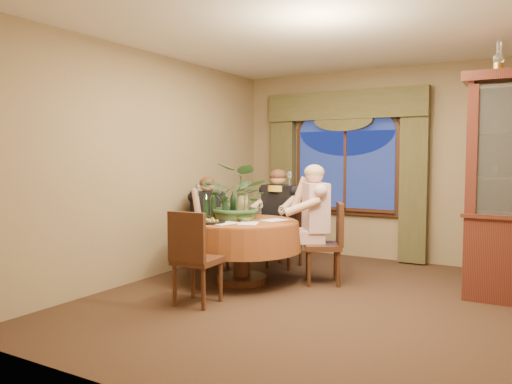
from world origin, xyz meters
The scene contains 33 objects.
floor centered at (0.00, 0.00, 0.00)m, with size 5.00×5.00×0.00m, color black.
wall_back centered at (0.00, 2.50, 1.40)m, with size 4.50×4.50×0.00m, color #836C4D.
ceiling centered at (0.00, 0.00, 2.80)m, with size 5.00×5.00×0.00m, color white.
window centered at (-0.60, 2.43, 1.30)m, with size 1.62×0.10×1.32m, color navy, non-canonical shape.
arched_transom centered at (-0.60, 2.43, 2.08)m, with size 1.60×0.06×0.44m, color navy, non-canonical shape.
drapery_left centered at (-1.63, 2.38, 1.18)m, with size 0.38×0.14×2.32m, color #3F3B1C.
drapery_right centered at (0.43, 2.38, 1.18)m, with size 0.38×0.14×2.32m, color #3F3B1C.
swag_valance centered at (-0.60, 2.35, 2.28)m, with size 2.45×0.16×0.42m, color #3F3B1C, non-canonical shape.
dining_table centered at (-1.11, 0.27, 0.38)m, with size 1.45×1.45×0.75m, color maroon.
oil_lamp_left centered at (1.56, 1.02, 2.55)m, with size 0.11×0.11×0.34m, color #A5722D, non-canonical shape.
chair_right centered at (-0.25, 0.71, 0.48)m, with size 0.42×0.42×0.96m, color black.
chair_back_right centered at (-1.06, 1.30, 0.48)m, with size 0.42×0.42×0.96m, color black.
chair_back centered at (-1.90, 0.74, 0.48)m, with size 0.42×0.42×0.96m, color black.
chair_front_left centered at (-1.04, -0.71, 0.48)m, with size 0.42×0.42×0.96m, color black.
person_pink centered at (-0.38, 0.81, 0.71)m, with size 0.51×0.47×1.42m, color #CEA4AB, non-canonical shape.
person_back centered at (-1.96, 0.74, 0.62)m, with size 0.45×0.41×1.24m, color black, non-canonical shape.
person_scarf centered at (-1.13, 1.27, 0.67)m, with size 0.48×0.44×1.35m, color black, non-canonical shape.
stoneware_vase centered at (-1.18, 0.41, 0.90)m, with size 0.16×0.16×0.30m, color #9B8A66, non-canonical shape.
centerpiece_plant centered at (-1.24, 0.42, 1.32)m, with size 0.86×0.96×0.75m, color #365C35.
olive_bowl centered at (-1.03, 0.21, 0.78)m, with size 0.16×0.16×0.05m, color #4A5226.
cheese_platter centered at (-1.33, -0.10, 0.76)m, with size 0.39×0.39×0.02m, color black.
wine_bottle_0 centered at (-1.32, 0.22, 0.92)m, with size 0.07×0.07×0.33m, color black.
wine_bottle_1 centered at (-1.58, 0.35, 0.92)m, with size 0.07×0.07×0.33m, color tan.
wine_bottle_2 centered at (-1.51, 0.25, 0.92)m, with size 0.07×0.07×0.33m, color black.
wine_bottle_3 centered at (-1.38, 0.32, 0.92)m, with size 0.07×0.07×0.33m, color tan.
wine_bottle_4 centered at (-1.37, 0.49, 0.92)m, with size 0.07×0.07×0.33m, color black.
wine_bottle_5 centered at (-1.59, 0.21, 0.92)m, with size 0.07×0.07×0.33m, color black.
tasting_paper_0 centered at (-0.90, 0.08, 0.75)m, with size 0.21×0.30×0.00m, color white.
tasting_paper_1 centered at (-0.78, 0.48, 0.75)m, with size 0.21×0.30×0.00m, color white.
tasting_paper_2 centered at (-1.13, -0.06, 0.75)m, with size 0.21×0.30×0.00m, color white.
wine_glass_person_pink centered at (-0.72, 0.56, 0.84)m, with size 0.07×0.07×0.18m, color silver, non-canonical shape.
wine_glass_person_back centered at (-1.53, 0.50, 0.84)m, with size 0.07×0.07×0.18m, color silver, non-canonical shape.
wine_glass_person_scarf centered at (-1.12, 0.75, 0.84)m, with size 0.07×0.07×0.18m, color silver, non-canonical shape.
Camera 1 is at (2.01, -4.77, 1.51)m, focal length 35.00 mm.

